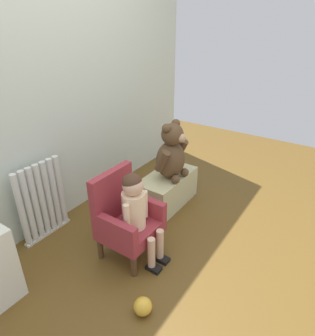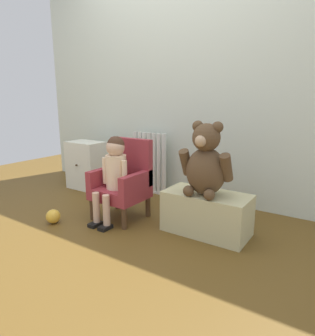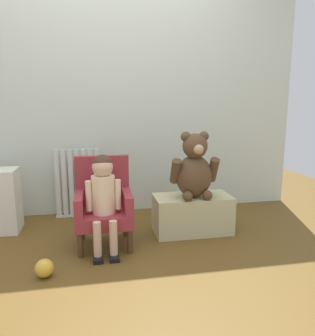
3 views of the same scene
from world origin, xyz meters
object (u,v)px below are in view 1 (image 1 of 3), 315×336
at_px(child_armchair, 125,217).
at_px(low_bench, 167,190).
at_px(child_figure, 136,206).
at_px(radiator, 42,201).
at_px(large_teddy_bear, 171,154).
at_px(toy_ball, 143,306).

bearing_deg(child_armchair, low_bench, 7.08).
bearing_deg(child_armchair, child_figure, -90.00).
height_order(radiator, large_teddy_bear, large_teddy_bear).
bearing_deg(child_armchair, large_teddy_bear, 3.99).
relative_size(child_figure, toy_ball, 6.13).
relative_size(low_bench, toy_ball, 5.51).
height_order(child_figure, toy_ball, child_figure).
distance_m(radiator, toy_ball, 1.18).
relative_size(child_armchair, toy_ball, 5.80).
bearing_deg(low_bench, large_teddy_bear, -94.62).
relative_size(radiator, child_armchair, 0.97).
distance_m(radiator, low_bench, 1.14).
relative_size(radiator, large_teddy_bear, 1.22).
bearing_deg(large_teddy_bear, low_bench, 85.38).
bearing_deg(radiator, child_figure, -74.83).
relative_size(radiator, toy_ball, 5.64).
height_order(radiator, child_armchair, child_armchair).
xyz_separation_m(radiator, child_armchair, (0.22, -0.69, -0.01)).
distance_m(radiator, child_figure, 0.84).
height_order(low_bench, large_teddy_bear, large_teddy_bear).
xyz_separation_m(large_teddy_bear, toy_ball, (-1.12, -0.50, -0.49)).
xyz_separation_m(child_armchair, large_teddy_bear, (0.73, 0.05, 0.24)).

